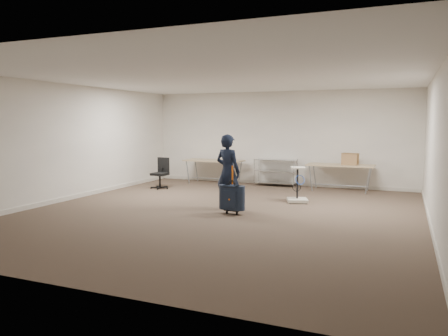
% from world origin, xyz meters
% --- Properties ---
extents(ground, '(9.00, 9.00, 0.00)m').
position_xyz_m(ground, '(0.00, 0.00, 0.00)').
color(ground, '#46342B').
rests_on(ground, ground).
extents(room_shell, '(8.00, 9.00, 9.00)m').
position_xyz_m(room_shell, '(0.00, 1.38, 0.05)').
color(room_shell, white).
rests_on(room_shell, ground).
extents(folding_table_left, '(1.80, 0.75, 0.73)m').
position_xyz_m(folding_table_left, '(-1.90, 3.95, 0.68)').
color(folding_table_left, tan).
rests_on(folding_table_left, ground).
extents(folding_table_right, '(1.80, 0.75, 0.73)m').
position_xyz_m(folding_table_right, '(1.90, 3.95, 0.68)').
color(folding_table_right, tan).
rests_on(folding_table_right, ground).
extents(wire_shelf, '(1.22, 0.47, 0.80)m').
position_xyz_m(wire_shelf, '(0.00, 4.20, 0.44)').
color(wire_shelf, silver).
rests_on(wire_shelf, ground).
extents(person, '(0.67, 0.52, 1.63)m').
position_xyz_m(person, '(-0.03, 0.48, 0.81)').
color(person, black).
rests_on(person, ground).
extents(suitcase, '(0.39, 0.25, 1.00)m').
position_xyz_m(suitcase, '(0.27, -0.04, 0.34)').
color(suitcase, '#161932').
rests_on(suitcase, ground).
extents(office_chair, '(0.53, 0.53, 0.88)m').
position_xyz_m(office_chair, '(-2.90, 2.45, 0.27)').
color(office_chair, black).
rests_on(office_chair, ground).
extents(equipment_cart, '(0.58, 0.58, 0.84)m').
position_xyz_m(equipment_cart, '(1.22, 1.77, 0.22)').
color(equipment_cart, beige).
rests_on(equipment_cart, ground).
extents(cardboard_box, '(0.45, 0.36, 0.31)m').
position_xyz_m(cardboard_box, '(2.15, 4.02, 0.89)').
color(cardboard_box, olive).
rests_on(cardboard_box, folding_table_right).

